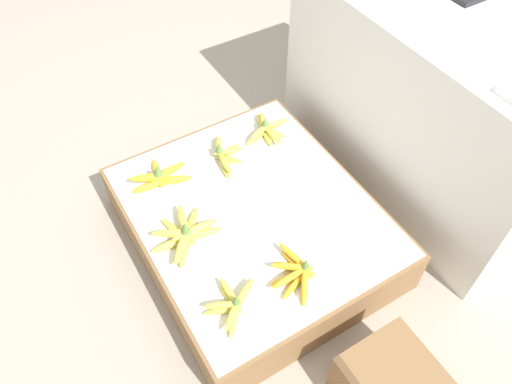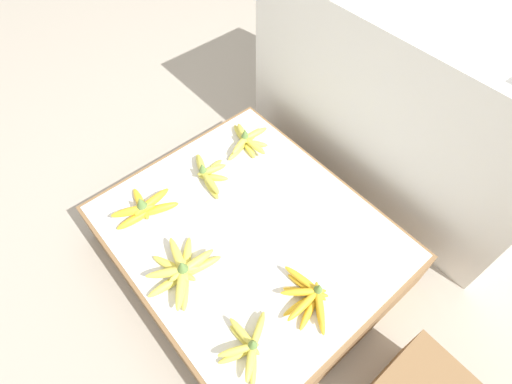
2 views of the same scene
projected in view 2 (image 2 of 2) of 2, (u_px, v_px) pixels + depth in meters
ground_plane at (250, 258)px, 1.56m from camera, size 10.00×10.00×0.00m
display_platform at (249, 245)px, 1.47m from camera, size 0.98×0.83×0.21m
back_vendor_table at (412, 95)px, 1.55m from camera, size 1.19×0.58×0.76m
banana_bunch_front_left at (144, 208)px, 1.40m from camera, size 0.18×0.23×0.11m
banana_bunch_front_midleft at (182, 271)px, 1.26m from camera, size 0.24×0.26×0.10m
banana_bunch_front_midright at (248, 346)px, 1.13m from camera, size 0.19×0.21×0.08m
banana_bunch_middle_left at (208, 173)px, 1.50m from camera, size 0.23×0.14×0.09m
banana_bunch_middle_midright at (309, 298)px, 1.22m from camera, size 0.24×0.17×0.08m
banana_bunch_back_left at (247, 141)px, 1.61m from camera, size 0.23×0.22×0.09m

